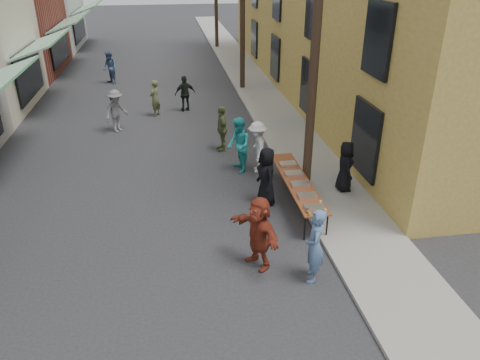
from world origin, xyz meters
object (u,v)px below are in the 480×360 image
object	(u,v)px
catering_tray_sausage	(314,208)
guest_front_c	(239,145)
guest_front_a	(266,176)
serving_table	(297,182)
utility_pole_near	(316,41)
server	(345,166)

from	to	relation	value
catering_tray_sausage	guest_front_c	world-z (taller)	guest_front_c
catering_tray_sausage	guest_front_a	xyz separation A→B (m)	(-0.86, 1.85, 0.07)
guest_front_c	guest_front_a	bearing A→B (deg)	5.25
catering_tray_sausage	guest_front_a	size ratio (longest dim) A/B	0.29
guest_front_a	serving_table	bearing A→B (deg)	67.64
guest_front_a	guest_front_c	xyz separation A→B (m)	(-0.45, 2.30, 0.07)
utility_pole_near	guest_front_c	world-z (taller)	utility_pole_near
catering_tray_sausage	server	xyz separation A→B (m)	(1.61, 2.14, 0.08)
serving_table	server	size ratio (longest dim) A/B	2.59
utility_pole_near	serving_table	distance (m)	3.89
serving_table	guest_front_a	xyz separation A→B (m)	(-0.86, 0.20, 0.15)
serving_table	guest_front_a	size ratio (longest dim) A/B	2.32
serving_table	guest_front_c	bearing A→B (deg)	117.51
serving_table	server	distance (m)	1.69
utility_pole_near	guest_front_c	distance (m)	4.38
serving_table	catering_tray_sausage	size ratio (longest dim) A/B	8.00
server	serving_table	bearing A→B (deg)	110.84
serving_table	guest_front_a	bearing A→B (deg)	167.00
serving_table	catering_tray_sausage	world-z (taller)	catering_tray_sausage
serving_table	server	world-z (taller)	server
utility_pole_near	serving_table	world-z (taller)	utility_pole_near
utility_pole_near	server	xyz separation A→B (m)	(1.11, -0.24, -3.63)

